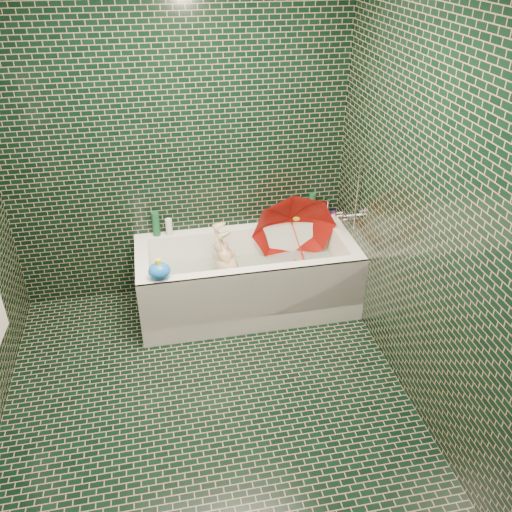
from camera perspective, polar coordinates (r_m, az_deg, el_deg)
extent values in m
plane|color=black|center=(3.67, -4.96, -15.36)|extent=(2.80, 2.80, 0.00)
plane|color=black|center=(4.16, -8.26, 11.25)|extent=(2.80, 0.00, 2.80)
plane|color=black|center=(1.81, -0.82, -20.07)|extent=(2.80, 0.00, 2.80)
plane|color=black|center=(3.25, 17.39, 4.09)|extent=(0.00, 2.80, 2.80)
cube|color=white|center=(4.43, -0.91, -4.34)|extent=(1.70, 0.75, 0.15)
cube|color=white|center=(4.55, -1.71, 0.83)|extent=(1.70, 0.10, 0.40)
cube|color=white|center=(4.01, -0.07, -3.82)|extent=(1.70, 0.10, 0.40)
cube|color=white|center=(4.47, 9.19, -0.21)|extent=(0.10, 0.55, 0.40)
cube|color=white|center=(4.23, -11.67, -2.50)|extent=(0.10, 0.55, 0.40)
cube|color=white|center=(4.02, 0.04, -5.01)|extent=(1.70, 0.02, 0.55)
cube|color=green|center=(4.38, -0.92, -3.48)|extent=(1.35, 0.47, 0.01)
cube|color=silver|center=(4.30, -0.94, -1.91)|extent=(1.48, 0.53, 0.00)
cylinder|color=silver|center=(4.29, 9.99, 4.15)|extent=(0.14, 0.05, 0.05)
cylinder|color=silver|center=(4.31, 8.72, 4.42)|extent=(0.05, 0.04, 0.04)
cylinder|color=silver|center=(4.11, 10.62, 6.23)|extent=(0.01, 0.01, 0.55)
imported|color=tan|center=(4.26, -2.52, -2.15)|extent=(0.90, 0.33, 0.37)
imported|color=red|center=(4.32, 4.32, 1.85)|extent=(0.88, 0.79, 0.91)
imported|color=white|center=(4.60, 8.21, 3.75)|extent=(0.09, 0.09, 0.23)
imported|color=#5F2079|center=(4.63, 8.09, 3.92)|extent=(0.11, 0.11, 0.21)
imported|color=#144928|center=(4.61, 7.78, 3.83)|extent=(0.13, 0.13, 0.15)
cylinder|color=#144928|center=(4.53, 5.91, 5.16)|extent=(0.07, 0.07, 0.24)
cylinder|color=silver|center=(4.55, 7.41, 4.79)|extent=(0.05, 0.05, 0.19)
cylinder|color=#144928|center=(4.36, -10.49, 3.34)|extent=(0.08, 0.08, 0.20)
cylinder|color=white|center=(4.35, -9.15, 3.03)|extent=(0.06, 0.06, 0.14)
ellipsoid|color=yellow|center=(4.54, 4.27, 4.10)|extent=(0.11, 0.10, 0.07)
sphere|color=yellow|center=(4.54, 4.68, 4.66)|extent=(0.05, 0.05, 0.05)
cone|color=orange|center=(4.55, 4.93, 4.69)|extent=(0.02, 0.02, 0.02)
ellipsoid|color=blue|center=(3.82, -10.14, -1.56)|extent=(0.19, 0.17, 0.12)
cylinder|color=yellow|center=(3.78, -10.24, -0.65)|extent=(0.04, 0.04, 0.04)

